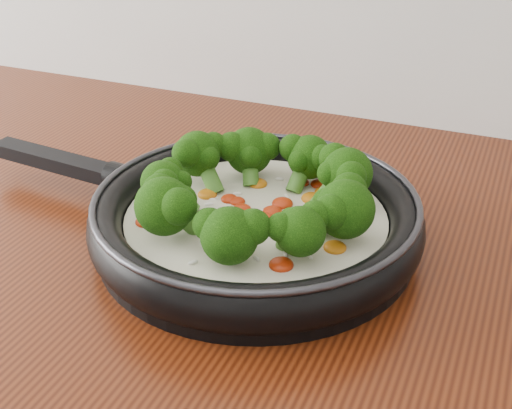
% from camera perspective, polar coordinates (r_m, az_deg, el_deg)
% --- Properties ---
extents(skillet, '(0.57, 0.39, 0.10)m').
position_cam_1_polar(skillet, '(0.73, -0.16, -0.75)').
color(skillet, black).
rests_on(skillet, counter).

